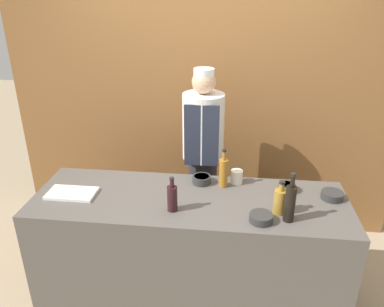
{
  "coord_description": "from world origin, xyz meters",
  "views": [
    {
      "loc": [
        0.28,
        -2.25,
        2.25
      ],
      "look_at": [
        0.0,
        0.15,
        1.18
      ],
      "focal_mm": 35.0,
      "sensor_mm": 36.0,
      "label": 1
    }
  ],
  "objects_px": {
    "sauce_bowl_yellow": "(261,217)",
    "chef_center": "(203,159)",
    "bottle_soy": "(290,203)",
    "sauce_bowl_red": "(332,195)",
    "bottle_amber": "(223,172)",
    "bottle_vinegar": "(280,201)",
    "sauce_bowl_orange": "(287,187)",
    "cutting_board": "(72,193)",
    "cup_cream": "(237,177)",
    "bottle_wine": "(172,198)",
    "sauce_bowl_purple": "(202,179)"
  },
  "relations": [
    {
      "from": "sauce_bowl_red",
      "to": "cup_cream",
      "type": "xyz_separation_m",
      "value": [
        -0.67,
        0.15,
        0.02
      ]
    },
    {
      "from": "bottle_vinegar",
      "to": "bottle_wine",
      "type": "distance_m",
      "value": 0.7
    },
    {
      "from": "sauce_bowl_red",
      "to": "bottle_amber",
      "type": "xyz_separation_m",
      "value": [
        -0.76,
        0.09,
        0.09
      ]
    },
    {
      "from": "bottle_amber",
      "to": "bottle_vinegar",
      "type": "bearing_deg",
      "value": -40.07
    },
    {
      "from": "bottle_amber",
      "to": "sauce_bowl_orange",
      "type": "bearing_deg",
      "value": -2.76
    },
    {
      "from": "sauce_bowl_yellow",
      "to": "sauce_bowl_purple",
      "type": "bearing_deg",
      "value": 132.09
    },
    {
      "from": "bottle_vinegar",
      "to": "cutting_board",
      "type": "bearing_deg",
      "value": 177.22
    },
    {
      "from": "sauce_bowl_orange",
      "to": "sauce_bowl_purple",
      "type": "bearing_deg",
      "value": 175.27
    },
    {
      "from": "sauce_bowl_red",
      "to": "cup_cream",
      "type": "relative_size",
      "value": 1.45
    },
    {
      "from": "sauce_bowl_red",
      "to": "chef_center",
      "type": "height_order",
      "value": "chef_center"
    },
    {
      "from": "sauce_bowl_yellow",
      "to": "chef_center",
      "type": "height_order",
      "value": "chef_center"
    },
    {
      "from": "sauce_bowl_yellow",
      "to": "bottle_vinegar",
      "type": "bearing_deg",
      "value": 42.83
    },
    {
      "from": "cutting_board",
      "to": "bottle_wine",
      "type": "distance_m",
      "value": 0.76
    },
    {
      "from": "sauce_bowl_orange",
      "to": "bottle_wine",
      "type": "relative_size",
      "value": 0.51
    },
    {
      "from": "sauce_bowl_yellow",
      "to": "cutting_board",
      "type": "distance_m",
      "value": 1.34
    },
    {
      "from": "sauce_bowl_red",
      "to": "chef_center",
      "type": "xyz_separation_m",
      "value": [
        -0.95,
        0.51,
        -0.01
      ]
    },
    {
      "from": "bottle_soy",
      "to": "bottle_vinegar",
      "type": "bearing_deg",
      "value": 120.32
    },
    {
      "from": "sauce_bowl_red",
      "to": "sauce_bowl_yellow",
      "type": "bearing_deg",
      "value": -146.29
    },
    {
      "from": "bottle_wine",
      "to": "cutting_board",
      "type": "bearing_deg",
      "value": 170.96
    },
    {
      "from": "sauce_bowl_yellow",
      "to": "cutting_board",
      "type": "height_order",
      "value": "sauce_bowl_yellow"
    },
    {
      "from": "cutting_board",
      "to": "cup_cream",
      "type": "height_order",
      "value": "cup_cream"
    },
    {
      "from": "sauce_bowl_orange",
      "to": "cup_cream",
      "type": "distance_m",
      "value": 0.37
    },
    {
      "from": "sauce_bowl_purple",
      "to": "sauce_bowl_yellow",
      "type": "relative_size",
      "value": 0.93
    },
    {
      "from": "bottle_wine",
      "to": "sauce_bowl_red",
      "type": "bearing_deg",
      "value": 14.15
    },
    {
      "from": "sauce_bowl_purple",
      "to": "bottle_soy",
      "type": "relative_size",
      "value": 0.42
    },
    {
      "from": "cutting_board",
      "to": "bottle_soy",
      "type": "height_order",
      "value": "bottle_soy"
    },
    {
      "from": "sauce_bowl_red",
      "to": "bottle_wine",
      "type": "relative_size",
      "value": 0.63
    },
    {
      "from": "sauce_bowl_yellow",
      "to": "sauce_bowl_orange",
      "type": "bearing_deg",
      "value": 63.21
    },
    {
      "from": "sauce_bowl_yellow",
      "to": "bottle_soy",
      "type": "distance_m",
      "value": 0.2
    },
    {
      "from": "bottle_soy",
      "to": "bottle_vinegar",
      "type": "distance_m",
      "value": 0.1
    },
    {
      "from": "cutting_board",
      "to": "cup_cream",
      "type": "relative_size",
      "value": 3.27
    },
    {
      "from": "bottle_amber",
      "to": "bottle_vinegar",
      "type": "distance_m",
      "value": 0.5
    },
    {
      "from": "sauce_bowl_yellow",
      "to": "bottle_amber",
      "type": "height_order",
      "value": "bottle_amber"
    },
    {
      "from": "bottle_wine",
      "to": "cup_cream",
      "type": "height_order",
      "value": "bottle_wine"
    },
    {
      "from": "cutting_board",
      "to": "cup_cream",
      "type": "distance_m",
      "value": 1.21
    },
    {
      "from": "sauce_bowl_orange",
      "to": "bottle_soy",
      "type": "xyz_separation_m",
      "value": [
        -0.04,
        -0.38,
        0.1
      ]
    },
    {
      "from": "bottle_vinegar",
      "to": "chef_center",
      "type": "distance_m",
      "value": 0.93
    },
    {
      "from": "bottle_soy",
      "to": "chef_center",
      "type": "height_order",
      "value": "chef_center"
    },
    {
      "from": "sauce_bowl_purple",
      "to": "sauce_bowl_orange",
      "type": "distance_m",
      "value": 0.63
    },
    {
      "from": "bottle_soy",
      "to": "cup_cream",
      "type": "height_order",
      "value": "bottle_soy"
    },
    {
      "from": "sauce_bowl_yellow",
      "to": "cup_cream",
      "type": "bearing_deg",
      "value": 107.68
    },
    {
      "from": "sauce_bowl_yellow",
      "to": "chef_center",
      "type": "relative_size",
      "value": 0.09
    },
    {
      "from": "bottle_vinegar",
      "to": "chef_center",
      "type": "bearing_deg",
      "value": 127.58
    },
    {
      "from": "sauce_bowl_purple",
      "to": "chef_center",
      "type": "xyz_separation_m",
      "value": [
        -0.03,
        0.39,
        -0.01
      ]
    },
    {
      "from": "sauce_bowl_red",
      "to": "sauce_bowl_orange",
      "type": "distance_m",
      "value": 0.31
    },
    {
      "from": "bottle_vinegar",
      "to": "sauce_bowl_red",
      "type": "bearing_deg",
      "value": 30.28
    },
    {
      "from": "chef_center",
      "to": "bottle_vinegar",
      "type": "bearing_deg",
      "value": -52.42
    },
    {
      "from": "bottle_soy",
      "to": "bottle_wine",
      "type": "distance_m",
      "value": 0.75
    },
    {
      "from": "bottle_vinegar",
      "to": "cup_cream",
      "type": "relative_size",
      "value": 2.22
    },
    {
      "from": "sauce_bowl_red",
      "to": "cutting_board",
      "type": "distance_m",
      "value": 1.84
    }
  ]
}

